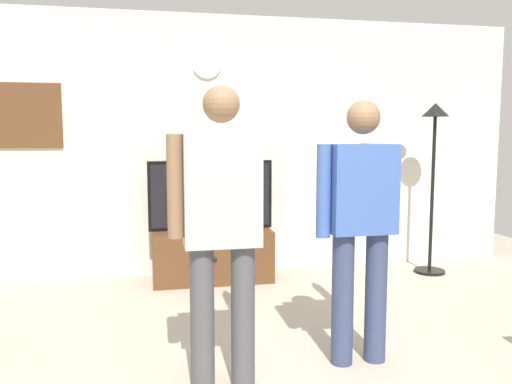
{
  "coord_description": "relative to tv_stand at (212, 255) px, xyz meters",
  "views": [
    {
      "loc": [
        -0.84,
        -2.54,
        1.48
      ],
      "look_at": [
        -0.07,
        1.2,
        1.05
      ],
      "focal_mm": 36.44,
      "sensor_mm": 36.0,
      "label": 1
    }
  ],
  "objects": [
    {
      "name": "person_standing_nearer_couch",
      "position": [
        0.71,
        -2.08,
        0.7
      ],
      "size": [
        0.59,
        0.78,
        1.69
      ],
      "color": "#384266",
      "rests_on": "ground_plane"
    },
    {
      "name": "floor_lamp",
      "position": [
        2.32,
        -0.2,
        1.03
      ],
      "size": [
        0.32,
        0.32,
        1.8
      ],
      "color": "black",
      "rests_on": "ground_plane"
    },
    {
      "name": "back_wall",
      "position": [
        0.24,
        0.35,
        1.09
      ],
      "size": [
        6.4,
        0.1,
        2.7
      ],
      "primitive_type": "cube",
      "color": "silver",
      "rests_on": "ground_plane"
    },
    {
      "name": "framed_picture",
      "position": [
        -1.78,
        0.3,
        1.4
      ],
      "size": [
        0.7,
        0.04,
        0.63
      ],
      "primitive_type": "cube",
      "color": "brown"
    },
    {
      "name": "television",
      "position": [
        0.0,
        0.05,
        0.61
      ],
      "size": [
        1.25,
        0.07,
        0.7
      ],
      "color": "black",
      "rests_on": "tv_stand"
    },
    {
      "name": "tv_stand",
      "position": [
        0.0,
        0.0,
        0.0
      ],
      "size": [
        1.19,
        0.58,
        0.51
      ],
      "color": "brown",
      "rests_on": "ground_plane"
    },
    {
      "name": "person_standing_nearer_lamp",
      "position": [
        -0.2,
        -2.23,
        0.74
      ],
      "size": [
        0.61,
        0.78,
        1.75
      ],
      "color": "#4C4C51",
      "rests_on": "ground_plane"
    },
    {
      "name": "wall_clock",
      "position": [
        0.0,
        0.29,
        1.93
      ],
      "size": [
        0.29,
        0.03,
        0.29
      ],
      "primitive_type": "cylinder",
      "rotation": [
        1.57,
        0.0,
        0.0
      ],
      "color": "white"
    }
  ]
}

